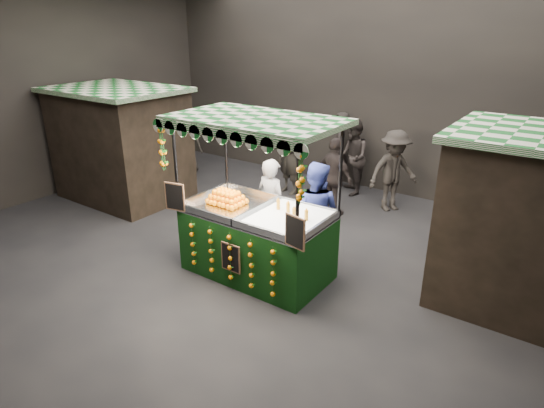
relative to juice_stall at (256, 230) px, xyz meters
The scene contains 13 objects.
ground 0.95m from the juice_stall, 160.55° to the left, with size 12.00×12.00×0.00m, color black.
market_hall 2.60m from the juice_stall, 160.55° to the left, with size 12.10×10.10×5.05m.
neighbour_stall_left 5.00m from the juice_stall, 166.57° to the left, with size 3.00×2.20×2.60m.
juice_stall is the anchor object (origin of this frame).
vendor_grey 0.98m from the juice_stall, 110.35° to the left, with size 0.69×0.50×1.74m.
vendor_blue 1.09m from the juice_stall, 60.21° to the left, with size 1.00×0.84×1.83m.
shopper_0 4.03m from the juice_stall, 115.43° to the left, with size 0.77×0.61×1.86m.
shopper_2 3.04m from the juice_stall, 93.50° to the left, with size 1.09×0.72×1.72m.
shopper_3 4.10m from the juice_stall, 79.55° to the left, with size 1.24×1.35×1.82m.
shopper_4 5.94m from the juice_stall, 146.22° to the left, with size 1.04×0.91×1.79m.
shopper_5 4.02m from the juice_stall, 39.35° to the left, with size 1.57×1.75×1.93m.
shopper_6 4.86m from the juice_stall, 101.72° to the left, with size 0.69×0.82×1.91m.
shopper_7 4.49m from the juice_stall, 96.01° to the left, with size 1.08×1.13×1.83m.
Camera 1 is at (4.55, -5.52, 3.97)m, focal length 30.21 mm.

